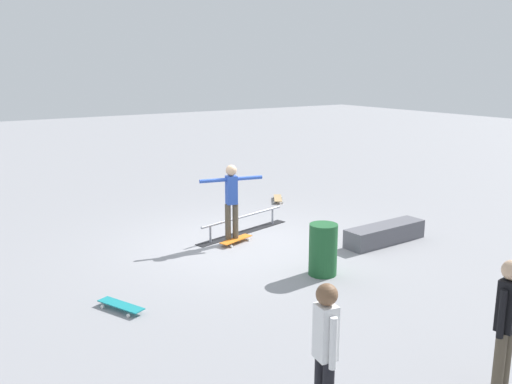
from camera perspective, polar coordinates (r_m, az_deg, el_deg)
ground_plane at (r=11.11m, az=-1.73°, el=-5.44°), size 60.00×60.00×0.00m
grind_rail at (r=11.79m, az=-1.34°, el=-3.49°), size 2.51×0.80×0.39m
skate_ledge at (r=11.45m, az=13.29°, el=-4.25°), size 1.90×0.53×0.37m
skater_main at (r=10.96m, az=-2.57°, el=-0.63°), size 1.28×0.37×1.61m
skateboard_main at (r=11.15m, az=-2.09°, el=-4.98°), size 0.82×0.44×0.09m
bystander_black_shirt at (r=6.45m, az=24.66°, el=-12.22°), size 0.36×0.22×1.58m
bystander_white_shirt at (r=5.46m, az=7.22°, el=-15.99°), size 0.21×0.35×1.54m
loose_skateboard_teal at (r=8.46m, az=-13.90°, el=-11.39°), size 0.50×0.81×0.09m
loose_skateboard_natural at (r=14.59m, az=2.29°, el=-0.66°), size 0.61×0.78×0.09m
trash_bin at (r=9.47m, az=7.00°, el=-5.97°), size 0.49×0.49×0.90m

